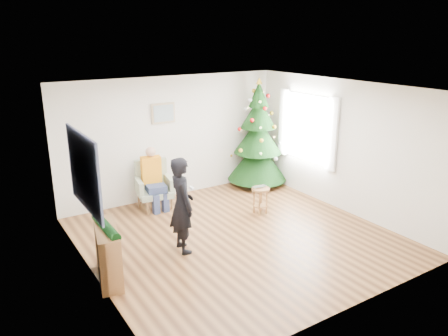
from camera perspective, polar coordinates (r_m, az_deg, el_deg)
floor at (r=7.78m, az=1.78°, el=-9.00°), size 5.00×5.00×0.00m
ceiling at (r=7.03m, az=1.98°, el=10.38°), size 5.00×5.00×0.00m
wall_back at (r=9.39m, az=-6.79°, el=3.97°), size 5.00×0.00×5.00m
wall_front at (r=5.55m, az=16.70°, el=-6.20°), size 5.00×0.00×5.00m
wall_left at (r=6.30m, az=-17.27°, el=-3.40°), size 0.00×5.00×5.00m
wall_right at (r=8.91m, az=15.29°, el=2.73°), size 0.00×5.00×5.00m
window_panel at (r=9.52m, az=10.83°, el=5.19°), size 0.04×1.30×1.40m
curtains at (r=9.50m, az=10.70°, el=5.17°), size 0.05×1.75×1.50m
christmas_tree at (r=10.12m, az=4.44°, el=3.98°), size 1.38×1.38×2.50m
stool at (r=8.67m, az=4.77°, el=-4.23°), size 0.35×0.35×0.53m
laptop at (r=8.58m, az=4.82°, el=-2.55°), size 0.30×0.20×0.02m
armchair at (r=9.02m, az=-9.12°, el=-2.98°), size 0.79×0.75×0.97m
seated_person at (r=8.88m, az=-9.15°, el=-1.31°), size 0.44×0.60×1.27m
standing_man at (r=7.05m, az=-5.53°, el=-4.84°), size 0.44×0.62×1.59m
game_controller at (r=7.01m, az=-4.24°, el=-2.63°), size 0.05×0.13×0.04m
console at (r=6.62m, az=-14.91°, el=-10.70°), size 0.51×1.04×0.80m
garland at (r=6.44m, az=-15.19°, el=-7.40°), size 0.14×0.90×0.14m
tapestry at (r=6.51m, az=-17.85°, el=-0.48°), size 0.03×1.50×1.15m
framed_picture at (r=9.17m, az=-7.94°, el=7.10°), size 0.52×0.05×0.42m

